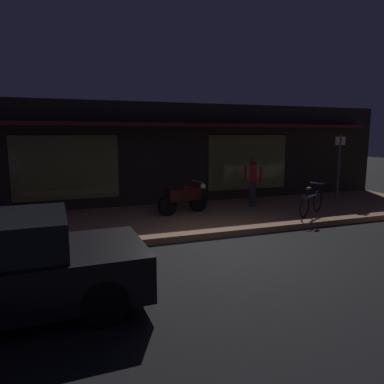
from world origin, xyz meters
name	(u,v)px	position (x,y,z in m)	size (l,w,h in m)	color
ground_plane	(228,251)	(0.00, 0.00, 0.00)	(60.00, 60.00, 0.00)	black
sidewalk_slab	(184,218)	(0.00, 3.00, 0.07)	(18.00, 4.00, 0.15)	#8C6047
storefront_building	(155,154)	(0.00, 6.39, 1.80)	(18.00, 3.30, 3.60)	black
motorcycle	(184,197)	(0.11, 3.29, 0.65)	(1.68, 0.66, 0.97)	black
bicycle_parked	(311,203)	(3.63, 1.84, 0.51)	(1.46, 0.86, 0.91)	black
person_bystander	(253,180)	(2.62, 3.58, 1.03)	(0.58, 0.44, 1.67)	#28232D
sign_post	(339,163)	(6.24, 3.66, 1.51)	(0.44, 0.09, 2.40)	#47474C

